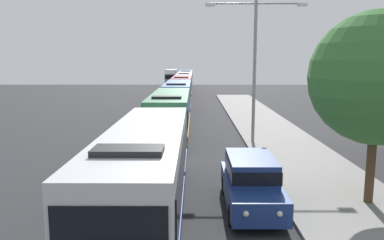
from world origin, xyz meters
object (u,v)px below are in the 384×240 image
object	(u,v)px
bus_tail_end	(186,78)
streetlamp_mid	(255,57)
bus_lead	(146,168)
bus_middle	(178,96)
bus_rear	(185,81)
box_truck_oncoming	(171,76)
bus_second_in_line	(170,113)
roadside_tree	(377,78)
bus_fourth_in_line	(182,87)
white_suv	(251,180)

from	to	relation	value
bus_tail_end	streetlamp_mid	distance (m)	54.13
bus_lead	bus_middle	distance (m)	25.94
bus_rear	box_truck_oncoming	xyz separation A→B (m)	(-3.30, 17.87, 0.01)
bus_rear	bus_tail_end	bearing A→B (deg)	90.00
bus_second_in_line	streetlamp_mid	bearing A→B (deg)	-19.40
bus_tail_end	bus_middle	bearing A→B (deg)	-90.00
roadside_tree	streetlamp_mid	bearing A→B (deg)	104.32
bus_rear	box_truck_oncoming	distance (m)	18.17
bus_rear	bus_second_in_line	bearing A→B (deg)	-90.00
bus_fourth_in_line	bus_tail_end	bearing A→B (deg)	90.00
bus_lead	streetlamp_mid	size ratio (longest dim) A/B	1.31
white_suv	streetlamp_mid	xyz separation A→B (m)	(1.70, 10.74, 4.46)
bus_lead	bus_fourth_in_line	bearing A→B (deg)	90.00
roadside_tree	bus_rear	bearing A→B (deg)	99.05
bus_fourth_in_line	roadside_tree	size ratio (longest dim) A/B	1.64
bus_tail_end	streetlamp_mid	size ratio (longest dim) A/B	1.32
bus_middle	bus_second_in_line	bearing A→B (deg)	-90.00
bus_fourth_in_line	bus_rear	size ratio (longest dim) A/B	0.92
bus_middle	streetlamp_mid	xyz separation A→B (m)	(5.40, -14.50, 3.80)
bus_lead	roadside_tree	bearing A→B (deg)	6.34
bus_fourth_in_line	bus_lead	bearing A→B (deg)	-90.00
roadside_tree	bus_middle	bearing A→B (deg)	107.90
white_suv	streetlamp_mid	size ratio (longest dim) A/B	0.56
bus_lead	white_suv	distance (m)	3.82
bus_second_in_line	bus_middle	size ratio (longest dim) A/B	0.88
bus_lead	white_suv	bearing A→B (deg)	10.57
bus_lead	box_truck_oncoming	bearing A→B (deg)	92.72
bus_second_in_line	bus_tail_end	size ratio (longest dim) A/B	0.95
bus_lead	streetlamp_mid	bearing A→B (deg)	64.73
box_truck_oncoming	roadside_tree	xyz separation A→B (m)	(11.39, -68.66, 3.01)
bus_rear	bus_middle	bearing A→B (deg)	-90.00
bus_second_in_line	white_suv	xyz separation A→B (m)	(3.70, -12.65, -0.66)
bus_lead	roadside_tree	world-z (taller)	roadside_tree
bus_second_in_line	bus_middle	distance (m)	12.60
bus_middle	bus_rear	xyz separation A→B (m)	(-0.00, 25.76, -0.00)
roadside_tree	bus_tail_end	bearing A→B (deg)	97.17
bus_rear	streetlamp_mid	xyz separation A→B (m)	(5.40, -40.26, 3.80)
bus_rear	white_suv	size ratio (longest dim) A/B	2.51
bus_fourth_in_line	white_suv	distance (m)	38.61
bus_fourth_in_line	roadside_tree	distance (m)	39.18
bus_second_in_line	white_suv	distance (m)	13.19
bus_lead	box_truck_oncoming	world-z (taller)	bus_lead
bus_fourth_in_line	bus_rear	bearing A→B (deg)	90.00
bus_lead	bus_rear	bearing A→B (deg)	90.00
streetlamp_mid	bus_tail_end	bearing A→B (deg)	95.74
bus_fourth_in_line	box_truck_oncoming	xyz separation A→B (m)	(-3.30, 30.44, 0.01)
white_suv	bus_tail_end	bearing A→B (deg)	93.28
streetlamp_mid	bus_lead	bearing A→B (deg)	-115.27
bus_rear	white_suv	distance (m)	51.14
bus_fourth_in_line	roadside_tree	world-z (taller)	roadside_tree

